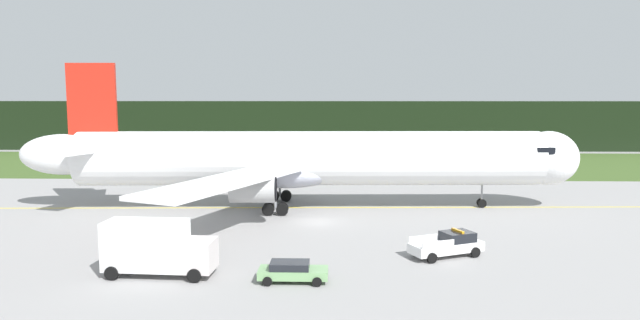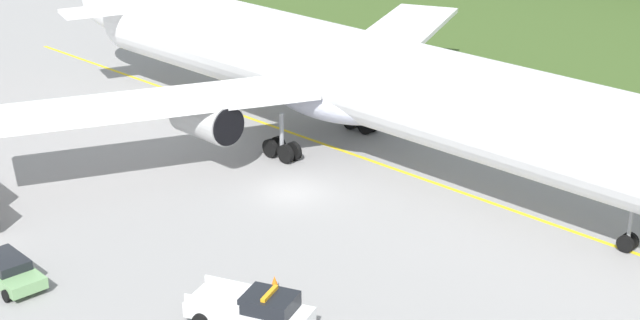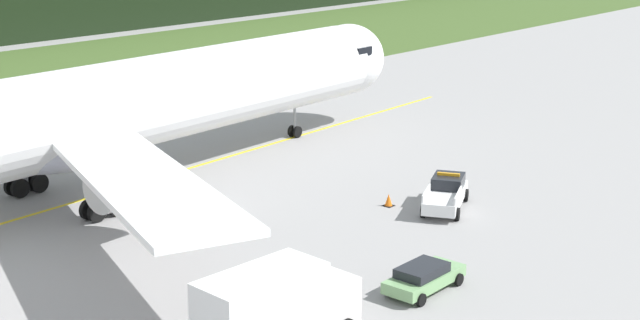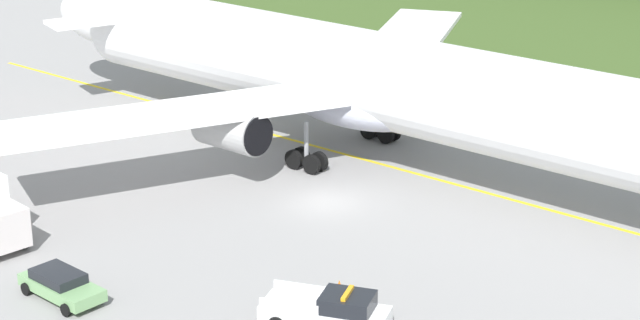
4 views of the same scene
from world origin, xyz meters
name	(u,v)px [view 4 (image 4 of 4)]	position (x,y,z in m)	size (l,w,h in m)	color
ground	(325,202)	(0.00, 0.00, 0.00)	(320.00, 320.00, 0.00)	gray
taxiway_centerline_main	(389,166)	(-1.04, 6.91, 0.00)	(76.84, 0.30, 0.01)	yellow
airliner	(385,83)	(-1.43, 6.89, 5.14)	(58.65, 42.57, 15.13)	white
ops_pickup_truck	(330,311)	(10.07, -10.86, 0.90)	(5.81, 4.03, 1.94)	white
staff_car	(61,284)	(-0.96, -16.85, 0.70)	(4.42, 2.01, 1.30)	#75A46A
apron_cone	(339,287)	(8.16, -8.07, 0.36)	(0.59, 0.59, 0.74)	black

